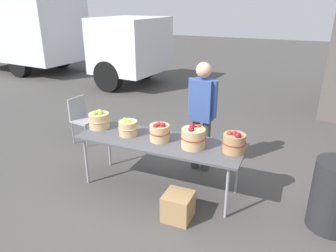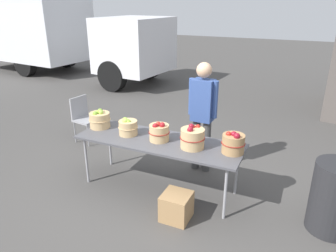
% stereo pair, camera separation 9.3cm
% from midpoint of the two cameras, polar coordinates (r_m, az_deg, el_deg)
% --- Properties ---
extents(ground_plane, '(40.00, 40.00, 0.00)m').
position_cam_midpoint_polar(ground_plane, '(4.70, -0.96, -10.92)').
color(ground_plane, '#474442').
extents(market_table, '(2.30, 0.76, 0.75)m').
position_cam_midpoint_polar(market_table, '(4.36, -1.02, -3.04)').
color(market_table, '#4C4C51').
rests_on(market_table, ground).
extents(apple_basket_green_0, '(0.32, 0.32, 0.28)m').
position_cam_midpoint_polar(apple_basket_green_0, '(4.84, -11.57, 1.18)').
color(apple_basket_green_0, tan).
rests_on(apple_basket_green_0, market_table).
extents(apple_basket_green_1, '(0.28, 0.28, 0.25)m').
position_cam_midpoint_polar(apple_basket_green_1, '(4.51, -6.59, -0.18)').
color(apple_basket_green_1, tan).
rests_on(apple_basket_green_1, market_table).
extents(apple_basket_red_0, '(0.29, 0.29, 0.28)m').
position_cam_midpoint_polar(apple_basket_red_0, '(4.29, -1.00, -1.10)').
color(apple_basket_red_0, tan).
rests_on(apple_basket_red_0, market_table).
extents(apple_basket_red_1, '(0.33, 0.33, 0.31)m').
position_cam_midpoint_polar(apple_basket_red_1, '(4.10, 5.04, -2.10)').
color(apple_basket_red_1, tan).
rests_on(apple_basket_red_1, market_table).
extents(apple_basket_red_2, '(0.30, 0.30, 0.30)m').
position_cam_midpoint_polar(apple_basket_red_2, '(4.04, 12.23, -2.99)').
color(apple_basket_red_2, '#A87F51').
rests_on(apple_basket_red_2, market_table).
extents(vendor_adult, '(0.45, 0.24, 1.71)m').
position_cam_midpoint_polar(vendor_adult, '(4.79, 6.75, 2.95)').
color(vendor_adult, '#3F3F3F').
rests_on(vendor_adult, ground).
extents(box_truck, '(7.88, 2.95, 2.75)m').
position_cam_midpoint_polar(box_truck, '(12.52, -19.77, 15.67)').
color(box_truck, silver).
rests_on(box_truck, ground).
extents(folding_chair, '(0.45, 0.45, 0.86)m').
position_cam_midpoint_polar(folding_chair, '(6.18, -14.39, 1.82)').
color(folding_chair, '#99999E').
rests_on(folding_chair, ground).
extents(trash_barrel, '(0.53, 0.53, 0.86)m').
position_cam_midpoint_polar(trash_barrel, '(4.21, 28.19, -11.25)').
color(trash_barrel, '#262628').
rests_on(trash_barrel, ground).
extents(produce_crate, '(0.34, 0.34, 0.34)m').
position_cam_midpoint_polar(produce_crate, '(4.04, 2.20, -14.18)').
color(produce_crate, '#A87F51').
rests_on(produce_crate, ground).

